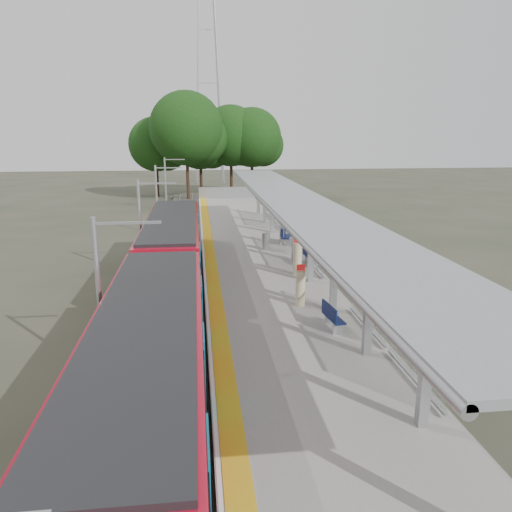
{
  "coord_description": "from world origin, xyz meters",
  "views": [
    {
      "loc": [
        -3.21,
        -8.12,
        7.85
      ],
      "look_at": [
        -0.57,
        14.03,
        2.3
      ],
      "focal_mm": 35.0,
      "sensor_mm": 36.0,
      "label": 1
    }
  ],
  "objects": [
    {
      "name": "platform",
      "position": [
        0.0,
        20.0,
        0.5
      ],
      "size": [
        6.0,
        50.0,
        1.0
      ],
      "primitive_type": "cube",
      "color": "gray",
      "rests_on": "ground"
    },
    {
      "name": "tree_cluster",
      "position": [
        -1.78,
        53.73,
        7.38
      ],
      "size": [
        18.67,
        12.38,
        12.46
      ],
      "color": "#382316",
      "rests_on": "ground"
    },
    {
      "name": "litter_bin",
      "position": [
        0.83,
        20.74,
        1.49
      ],
      "size": [
        0.64,
        0.64,
        0.98
      ],
      "primitive_type": "cylinder",
      "rotation": [
        0.0,
        0.0,
        0.43
      ],
      "color": "#9EA0A5",
      "rests_on": "platform"
    },
    {
      "name": "bench_mid",
      "position": [
        2.61,
        16.84,
        1.57
      ],
      "size": [
        0.62,
        1.63,
        1.09
      ],
      "rotation": [
        0.0,
        0.0,
        0.09
      ],
      "color": "#0E1948",
      "rests_on": "platform"
    },
    {
      "name": "bench_far",
      "position": [
        2.28,
        22.26,
        1.54
      ],
      "size": [
        0.9,
        1.57,
        1.02
      ],
      "rotation": [
        0.0,
        0.0,
        -0.31
      ],
      "color": "#0E1948",
      "rests_on": "platform"
    },
    {
      "name": "canopy",
      "position": [
        1.61,
        16.19,
        4.2
      ],
      "size": [
        3.27,
        38.0,
        3.66
      ],
      "color": "#9EA0A5",
      "rests_on": "platform"
    },
    {
      "name": "catenary_masts",
      "position": [
        -6.22,
        19.0,
        2.91
      ],
      "size": [
        2.08,
        48.16,
        5.4
      ],
      "color": "#9EA0A5",
      "rests_on": "ground"
    },
    {
      "name": "info_pillar_near",
      "position": [
        0.83,
        10.71,
        1.75
      ],
      "size": [
        0.39,
        0.39,
        1.73
      ],
      "rotation": [
        0.0,
        0.0,
        0.15
      ],
      "color": "beige",
      "rests_on": "platform"
    },
    {
      "name": "end_fence",
      "position": [
        0.0,
        44.95,
        1.6
      ],
      "size": [
        6.0,
        0.1,
        1.2
      ],
      "primitive_type": "cube",
      "color": "#9EA0A5",
      "rests_on": "platform"
    },
    {
      "name": "bench_near",
      "position": [
        1.46,
        8.18,
        1.48
      ],
      "size": [
        0.57,
        1.38,
        0.92
      ],
      "rotation": [
        0.0,
        0.0,
        0.12
      ],
      "color": "#0E1948",
      "rests_on": "platform"
    },
    {
      "name": "pylon",
      "position": [
        -1.0,
        73.0,
        19.0
      ],
      "size": [
        8.0,
        4.0,
        38.0
      ],
      "primitive_type": null,
      "color": "#9EA0A5",
      "rests_on": "ground"
    },
    {
      "name": "train",
      "position": [
        -4.5,
        10.37,
        2.05
      ],
      "size": [
        2.74,
        27.6,
        3.62
      ],
      "color": "black",
      "rests_on": "ground"
    },
    {
      "name": "info_pillar_far",
      "position": [
        1.62,
        15.2,
        1.82
      ],
      "size": [
        0.42,
        0.42,
        1.88
      ],
      "rotation": [
        0.0,
        0.0,
        -0.13
      ],
      "color": "beige",
      "rests_on": "platform"
    },
    {
      "name": "tactile_strip",
      "position": [
        -2.55,
        20.0,
        1.01
      ],
      "size": [
        0.6,
        50.0,
        0.02
      ],
      "primitive_type": "cube",
      "color": "gold",
      "rests_on": "platform"
    },
    {
      "name": "trackbed",
      "position": [
        -4.5,
        20.0,
        0.12
      ],
      "size": [
        3.0,
        70.0,
        0.24
      ],
      "primitive_type": "cube",
      "color": "#59544C",
      "rests_on": "ground"
    }
  ]
}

